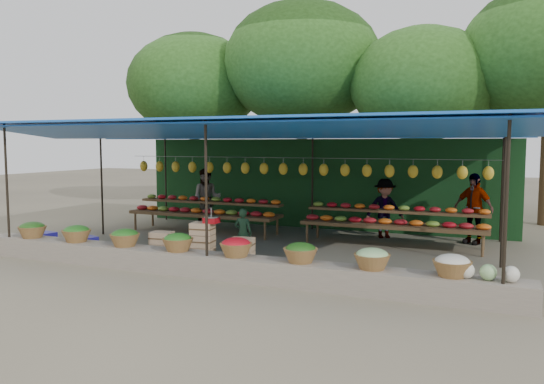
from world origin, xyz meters
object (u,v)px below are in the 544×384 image
at_px(weighing_scale, 211,219).
at_px(blue_crate_back, 46,238).
at_px(vendor_seated, 243,233).
at_px(blue_crate_front, 86,243).
at_px(crate_counter, 201,245).

distance_m(weighing_scale, blue_crate_back, 4.64).
distance_m(vendor_seated, blue_crate_back, 5.08).
xyz_separation_m(weighing_scale, blue_crate_front, (-3.13, -0.16, -0.69)).
bearing_deg(blue_crate_front, weighing_scale, 23.42).
relative_size(vendor_seated, blue_crate_back, 2.36).
bearing_deg(crate_counter, blue_crate_front, -176.84).
bearing_deg(weighing_scale, blue_crate_back, 178.54).
xyz_separation_m(crate_counter, blue_crate_back, (-4.34, 0.12, -0.18)).
relative_size(crate_counter, blue_crate_front, 4.70).
bearing_deg(crate_counter, blue_crate_back, 178.46).
bearing_deg(crate_counter, weighing_scale, -0.00).
height_order(weighing_scale, blue_crate_back, weighing_scale).
bearing_deg(vendor_seated, blue_crate_front, 3.51).
bearing_deg(crate_counter, vendor_seated, 35.44).
bearing_deg(blue_crate_front, vendor_seated, 30.94).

